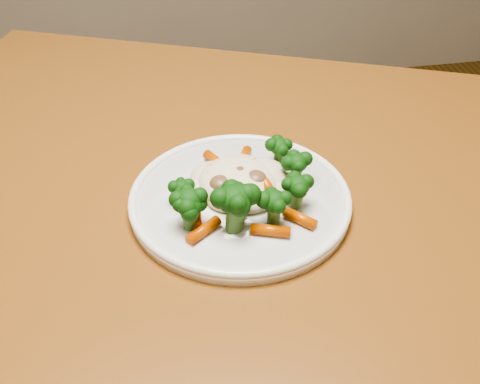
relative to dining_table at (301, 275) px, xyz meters
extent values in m
cube|color=brown|center=(0.00, 0.00, 0.08)|extent=(1.37, 1.16, 0.04)
cube|color=brown|center=(-0.35, 0.50, -0.29)|extent=(0.08, 0.08, 0.71)
cylinder|color=white|center=(-0.07, 0.02, 0.11)|extent=(0.25, 0.25, 0.01)
ellipsoid|color=beige|center=(-0.07, 0.04, 0.14)|extent=(0.11, 0.10, 0.04)
ellipsoid|color=black|center=(-0.13, -0.02, 0.13)|extent=(0.04, 0.04, 0.04)
ellipsoid|color=black|center=(-0.09, -0.03, 0.14)|extent=(0.06, 0.06, 0.05)
ellipsoid|color=black|center=(-0.05, -0.03, 0.14)|extent=(0.04, 0.04, 0.04)
ellipsoid|color=black|center=(-0.02, -0.01, 0.14)|extent=(0.04, 0.04, 0.04)
ellipsoid|color=black|center=(0.00, 0.04, 0.13)|extent=(0.04, 0.04, 0.04)
ellipsoid|color=black|center=(-0.02, 0.08, 0.13)|extent=(0.04, 0.04, 0.03)
ellipsoid|color=black|center=(-0.14, 0.02, 0.13)|extent=(0.03, 0.03, 0.03)
ellipsoid|color=black|center=(-0.13, -0.01, 0.14)|extent=(0.05, 0.05, 0.04)
ellipsoid|color=black|center=(-0.09, -0.03, 0.14)|extent=(0.06, 0.06, 0.05)
cylinder|color=#CA5104|center=(-0.09, 0.09, 0.12)|extent=(0.03, 0.05, 0.01)
cylinder|color=#CA5104|center=(-0.06, 0.09, 0.12)|extent=(0.03, 0.04, 0.01)
cylinder|color=#CA5104|center=(-0.03, 0.05, 0.12)|extent=(0.04, 0.03, 0.01)
cylinder|color=#CA5104|center=(-0.13, 0.00, 0.12)|extent=(0.02, 0.05, 0.01)
cylinder|color=#CA5104|center=(-0.12, -0.03, 0.12)|extent=(0.04, 0.04, 0.01)
cylinder|color=#CA5104|center=(-0.05, -0.04, 0.12)|extent=(0.04, 0.02, 0.01)
cylinder|color=#CA5104|center=(-0.02, -0.03, 0.12)|extent=(0.03, 0.04, 0.01)
cylinder|color=#CA5104|center=(-0.05, 0.03, 0.13)|extent=(0.02, 0.05, 0.01)
ellipsoid|color=brown|center=(-0.07, 0.04, 0.14)|extent=(0.03, 0.03, 0.02)
ellipsoid|color=brown|center=(-0.05, 0.03, 0.14)|extent=(0.03, 0.03, 0.02)
ellipsoid|color=brown|center=(-0.09, 0.03, 0.14)|extent=(0.03, 0.03, 0.02)
ellipsoid|color=brown|center=(-0.08, 0.00, 0.14)|extent=(0.03, 0.03, 0.02)
ellipsoid|color=brown|center=(-0.07, 0.04, 0.14)|extent=(0.02, 0.02, 0.02)
cube|color=beige|center=(-0.09, 0.06, 0.13)|extent=(0.03, 0.02, 0.01)
cube|color=beige|center=(-0.06, 0.06, 0.13)|extent=(0.03, 0.03, 0.01)
cube|color=beige|center=(-0.10, 0.05, 0.13)|extent=(0.02, 0.02, 0.01)
camera|label=1|loc=(-0.17, -0.50, 0.54)|focal=45.00mm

